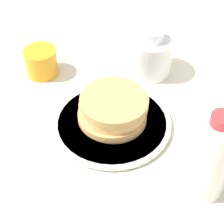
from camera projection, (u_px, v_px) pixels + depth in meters
The scene contains 6 objects.
ground_plane at pixel (111, 121), 0.82m from camera, with size 4.00×4.00×0.00m, color beige.
plate at pixel (112, 123), 0.81m from camera, with size 0.26×0.26×0.01m.
pancake_stack at pixel (113, 110), 0.79m from camera, with size 0.15×0.15×0.06m.
juice_glass at pixel (42, 62), 0.92m from camera, with size 0.08×0.08×0.07m.
cream_jug at pixel (150, 54), 0.91m from camera, with size 0.11×0.11×0.12m.
water_bottle_near at pixel (211, 158), 0.64m from camera, with size 0.07×0.07×0.19m.
Camera 1 is at (-0.41, 0.41, 0.59)m, focal length 60.00 mm.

